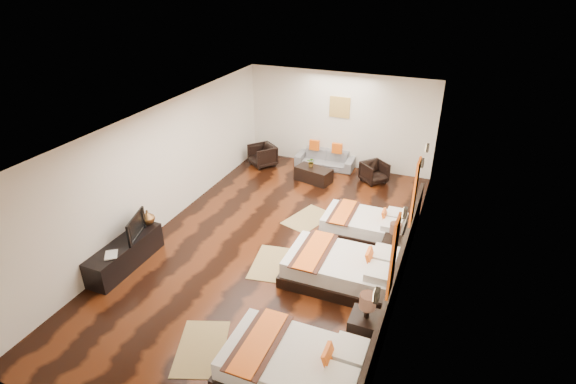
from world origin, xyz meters
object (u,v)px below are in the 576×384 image
at_px(tv_console, 125,254).
at_px(coffee_table, 314,175).
at_px(armchair_right, 374,172).
at_px(figurine, 148,217).
at_px(sofa, 325,159).
at_px(nightstand_b, 393,247).
at_px(bed_mid, 343,269).
at_px(nightstand_a, 365,326).
at_px(table_plant, 311,162).
at_px(bed_far, 365,225).
at_px(bed_near, 296,367).
at_px(tv, 132,226).
at_px(book, 105,256).
at_px(armchair_left, 262,155).

bearing_deg(tv_console, coffee_table, 66.71).
bearing_deg(tv_console, armchair_right, 56.53).
xyz_separation_m(tv_console, coffee_table, (2.22, 5.15, -0.08)).
height_order(figurine, coffee_table, figurine).
distance_m(sofa, coffee_table, 1.05).
xyz_separation_m(nightstand_b, figurine, (-4.95, -1.45, 0.40)).
distance_m(bed_mid, nightstand_a, 1.58).
relative_size(nightstand_b, tv_console, 0.48).
relative_size(bed_mid, armchair_right, 3.39).
distance_m(bed_mid, figurine, 4.23).
distance_m(nightstand_a, figurine, 5.06).
height_order(figurine, table_plant, figurine).
bearing_deg(nightstand_b, bed_far, 136.51).
distance_m(nightstand_b, tv_console, 5.43).
distance_m(armchair_right, table_plant, 1.77).
distance_m(bed_near, tv, 4.48).
distance_m(nightstand_a, tv_console, 4.95).
xyz_separation_m(bed_near, tv_console, (-4.20, 1.33, -0.00)).
distance_m(book, table_plant, 6.10).
relative_size(bed_far, table_plant, 6.87).
xyz_separation_m(tv_console, table_plant, (2.12, 5.22, 0.26)).
bearing_deg(tv, bed_far, -74.07).
xyz_separation_m(nightstand_b, armchair_right, (-1.15, 3.49, -0.01)).
height_order(nightstand_b, book, nightstand_b).
distance_m(bed_far, figurine, 4.74).
bearing_deg(sofa, tv, -111.88).
relative_size(armchair_left, coffee_table, 0.71).
distance_m(book, armchair_right, 7.31).
relative_size(bed_near, bed_far, 1.15).
bearing_deg(book, bed_mid, 21.64).
distance_m(bed_far, table_plant, 3.08).
bearing_deg(book, bed_far, 39.57).
bearing_deg(book, coffee_table, 68.59).
bearing_deg(nightstand_b, tv, -158.02).
relative_size(bed_far, nightstand_b, 2.17).
bearing_deg(figurine, tv_console, -90.00).
relative_size(tv_console, coffee_table, 1.80).
distance_m(bed_far, sofa, 3.79).
height_order(tv_console, sofa, tv_console).
xyz_separation_m(book, sofa, (2.22, 6.70, -0.31)).
xyz_separation_m(bed_near, tv, (-4.15, 1.61, 0.51)).
distance_m(bed_near, sofa, 7.79).
xyz_separation_m(nightstand_a, armchair_right, (-1.15, 5.97, -0.05)).
bearing_deg(nightstand_a, armchair_left, 127.73).
height_order(bed_mid, sofa, bed_mid).
bearing_deg(armchair_right, bed_mid, -134.59).
xyz_separation_m(bed_far, figurine, (-4.19, -2.16, 0.46)).
xyz_separation_m(bed_near, nightstand_b, (0.75, 3.58, 0.02)).
height_order(bed_near, tv_console, bed_near).
xyz_separation_m(bed_far, coffee_table, (-1.98, 2.19, -0.04)).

